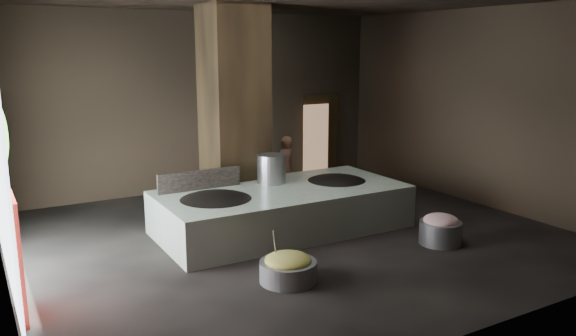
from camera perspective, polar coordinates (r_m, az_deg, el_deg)
floor at (r=11.11m, az=0.29°, el=-7.08°), size 10.00×9.00×0.10m
back_wall at (r=14.66m, az=-8.79°, el=6.67°), size 10.00×0.10×4.50m
front_wall at (r=7.09m, az=19.23°, el=0.45°), size 10.00×0.10×4.50m
right_wall at (r=13.82m, az=18.78°, el=5.85°), size 0.10×9.00×4.50m
pillar at (r=12.12m, az=-5.50°, el=5.64°), size 1.20×1.20×4.50m
hearth_platform at (r=11.30m, az=-0.57°, el=-4.21°), size 4.92×2.36×0.86m
platform_cap at (r=11.20m, az=-0.58°, el=-2.30°), size 4.81×2.31×0.03m
wok_left at (r=10.56m, az=-7.32°, el=-3.66°), size 1.55×1.55×0.43m
wok_left_rim at (r=10.54m, az=-7.33°, el=-3.30°), size 1.58×1.58×0.05m
wok_right at (r=11.95m, az=4.95°, el=-1.74°), size 1.44×1.44×0.41m
wok_right_rim at (r=11.94m, az=4.96°, el=-1.41°), size 1.48×1.48×0.05m
stock_pot at (r=11.62m, az=-1.70°, el=-0.18°), size 0.60×0.60×0.64m
splash_guard at (r=11.21m, az=-8.95°, el=-1.31°), size 1.71×0.07×0.43m
cook at (r=13.52m, az=-0.32°, el=0.02°), size 0.65×0.52×1.54m
veg_basin at (r=8.95m, az=0.01°, el=-10.45°), size 1.08×1.08×0.33m
veg_fill at (r=8.88m, az=0.01°, el=-9.35°), size 0.74×0.74×0.23m
ladle at (r=8.87m, az=-1.33°, el=-8.02°), size 0.24×0.30×0.64m
meat_basin at (r=10.95m, az=15.21°, el=-6.34°), size 0.86×0.86×0.43m
meat_fill at (r=10.88m, az=15.27°, el=-5.17°), size 0.65×0.65×0.25m
doorway_near at (r=15.19m, az=-4.29°, el=2.59°), size 1.18×0.08×2.38m
doorway_near_glow at (r=15.16m, az=-5.14°, el=2.36°), size 0.89×0.04×2.10m
doorway_far at (r=16.37m, az=3.30°, el=3.28°), size 1.18×0.08×2.38m
doorway_far_glow at (r=16.18m, az=2.84°, el=3.01°), size 0.83×0.04×1.97m
left_opening at (r=9.47m, az=-27.21°, el=-1.44°), size 0.04×4.20×3.10m
pavilion_sliver at (r=8.42m, az=-25.71°, el=-8.19°), size 0.05×0.90×1.70m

